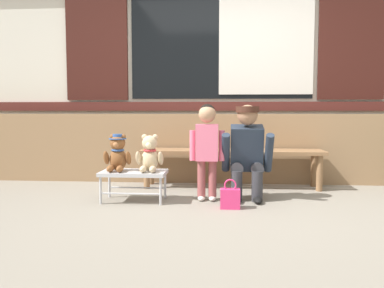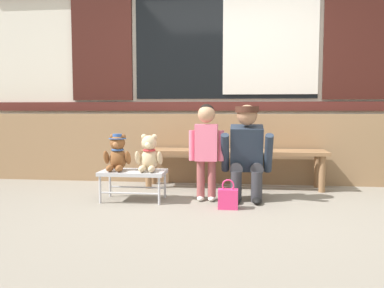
{
  "view_description": "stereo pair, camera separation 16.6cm",
  "coord_description": "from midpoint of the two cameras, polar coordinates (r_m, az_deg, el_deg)",
  "views": [
    {
      "loc": [
        0.04,
        -3.59,
        0.9
      ],
      "look_at": [
        -0.29,
        0.52,
        0.55
      ],
      "focal_mm": 37.6,
      "sensor_mm": 36.0,
      "label": 1
    },
    {
      "loc": [
        0.2,
        -3.57,
        0.9
      ],
      "look_at": [
        -0.29,
        0.52,
        0.55
      ],
      "focal_mm": 37.6,
      "sensor_mm": 36.0,
      "label": 2
    }
  ],
  "objects": [
    {
      "name": "child_standing",
      "position": [
        3.96,
        3.25,
        0.39
      ],
      "size": [
        0.35,
        0.18,
        0.96
      ],
      "color": "#994C4C",
      "rests_on": "ground"
    },
    {
      "name": "teddy_bear_with_hat",
      "position": [
        4.04,
        -9.39,
        -1.29
      ],
      "size": [
        0.28,
        0.27,
        0.36
      ],
      "color": "brown",
      "rests_on": "small_display_bench"
    },
    {
      "name": "handbag_on_ground",
      "position": [
        3.71,
        6.42,
        -7.67
      ],
      "size": [
        0.18,
        0.11,
        0.27
      ],
      "color": "#E53370",
      "rests_on": "ground"
    },
    {
      "name": "teddy_bear_plain",
      "position": [
        3.96,
        -4.94,
        -1.49
      ],
      "size": [
        0.28,
        0.26,
        0.36
      ],
      "color": "#CCB289",
      "rests_on": "small_display_bench"
    },
    {
      "name": "brick_low_wall",
      "position": [
        5.03,
        5.4,
        -0.6
      ],
      "size": [
        6.99,
        0.25,
        0.85
      ],
      "primitive_type": "cube",
      "color": "#997551",
      "rests_on": "ground"
    },
    {
      "name": "ground_plane",
      "position": [
        3.69,
        4.8,
        -9.28
      ],
      "size": [
        60.0,
        60.0,
        0.0
      ],
      "primitive_type": "plane",
      "color": "gray"
    },
    {
      "name": "shop_facade",
      "position": [
        5.61,
        5.7,
        14.99
      ],
      "size": [
        7.14,
        0.26,
        3.79
      ],
      "color": "silver",
      "rests_on": "ground"
    },
    {
      "name": "wooden_bench_long",
      "position": [
        4.67,
        6.91,
        -1.67
      ],
      "size": [
        2.1,
        0.4,
        0.44
      ],
      "color": "#8E6642",
      "rests_on": "ground"
    },
    {
      "name": "adult_crouching",
      "position": [
        4.04,
        9.05,
        -1.16
      ],
      "size": [
        0.5,
        0.49,
        0.95
      ],
      "color": "#333338",
      "rests_on": "ground"
    },
    {
      "name": "small_display_bench",
      "position": [
        4.02,
        -7.16,
        -4.25
      ],
      "size": [
        0.64,
        0.36,
        0.3
      ],
      "color": "#BCBCC1",
      "rests_on": "ground"
    }
  ]
}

